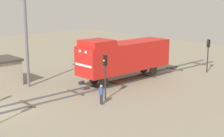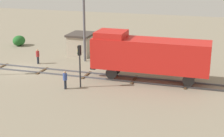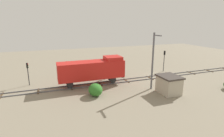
{
  "view_description": "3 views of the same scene",
  "coord_description": "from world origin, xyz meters",
  "px_view_note": "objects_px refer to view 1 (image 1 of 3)",
  "views": [
    {
      "loc": [
        25.12,
        -10.9,
        9.18
      ],
      "look_at": [
        -1.05,
        13.17,
        1.34
      ],
      "focal_mm": 55.0,
      "sensor_mm": 36.0,
      "label": 1
    },
    {
      "loc": [
        31.08,
        19.79,
        11.0
      ],
      "look_at": [
        1.4,
        10.72,
        1.44
      ],
      "focal_mm": 55.0,
      "sensor_mm": 36.0,
      "label": 2
    },
    {
      "loc": [
        -27.84,
        20.55,
        10.33
      ],
      "look_at": [
        -0.49,
        10.56,
        2.73
      ],
      "focal_mm": 28.0,
      "sensor_mm": 36.0,
      "label": 3
    }
  ],
  "objects_px": {
    "locomotive": "(124,56)",
    "relay_hut": "(3,71)",
    "worker_by_signal": "(101,93)",
    "catenary_mast": "(26,40)",
    "traffic_signal_mid": "(105,69)",
    "traffic_signal_far": "(208,50)"
  },
  "relations": [
    {
      "from": "locomotive",
      "to": "relay_hut",
      "type": "relative_size",
      "value": 3.31
    },
    {
      "from": "worker_by_signal",
      "to": "catenary_mast",
      "type": "bearing_deg",
      "value": 176.81
    },
    {
      "from": "worker_by_signal",
      "to": "catenary_mast",
      "type": "relative_size",
      "value": 0.19
    },
    {
      "from": "catenary_mast",
      "to": "traffic_signal_mid",
      "type": "bearing_deg",
      "value": 18.39
    },
    {
      "from": "traffic_signal_mid",
      "to": "traffic_signal_far",
      "type": "distance_m",
      "value": 15.9
    },
    {
      "from": "catenary_mast",
      "to": "relay_hut",
      "type": "relative_size",
      "value": 2.57
    },
    {
      "from": "traffic_signal_far",
      "to": "relay_hut",
      "type": "height_order",
      "value": "traffic_signal_far"
    },
    {
      "from": "locomotive",
      "to": "catenary_mast",
      "type": "xyz_separation_m",
      "value": [
        -5.06,
        -8.43,
        1.97
      ]
    },
    {
      "from": "locomotive",
      "to": "traffic_signal_mid",
      "type": "xyz_separation_m",
      "value": [
        3.4,
        -5.62,
        -0.01
      ]
    },
    {
      "from": "traffic_signal_mid",
      "to": "catenary_mast",
      "type": "bearing_deg",
      "value": -161.61
    },
    {
      "from": "traffic_signal_far",
      "to": "worker_by_signal",
      "type": "xyz_separation_m",
      "value": [
        0.6,
        -17.04,
        -1.73
      ]
    },
    {
      "from": "traffic_signal_mid",
      "to": "relay_hut",
      "type": "height_order",
      "value": "traffic_signal_mid"
    },
    {
      "from": "locomotive",
      "to": "worker_by_signal",
      "type": "distance_m",
      "value": 8.16
    },
    {
      "from": "relay_hut",
      "to": "traffic_signal_mid",
      "type": "bearing_deg",
      "value": 21.32
    },
    {
      "from": "traffic_signal_mid",
      "to": "worker_by_signal",
      "type": "bearing_deg",
      "value": -55.01
    },
    {
      "from": "relay_hut",
      "to": "worker_by_signal",
      "type": "bearing_deg",
      "value": 14.89
    },
    {
      "from": "traffic_signal_mid",
      "to": "worker_by_signal",
      "type": "xyz_separation_m",
      "value": [
        0.8,
        -1.14,
        -1.77
      ]
    },
    {
      "from": "traffic_signal_far",
      "to": "worker_by_signal",
      "type": "distance_m",
      "value": 17.14
    },
    {
      "from": "traffic_signal_far",
      "to": "relay_hut",
      "type": "distance_m",
      "value": 23.04
    },
    {
      "from": "catenary_mast",
      "to": "locomotive",
      "type": "bearing_deg",
      "value": 59.06
    },
    {
      "from": "locomotive",
      "to": "traffic_signal_mid",
      "type": "distance_m",
      "value": 6.57
    },
    {
      "from": "traffic_signal_mid",
      "to": "catenary_mast",
      "type": "distance_m",
      "value": 9.13
    }
  ]
}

